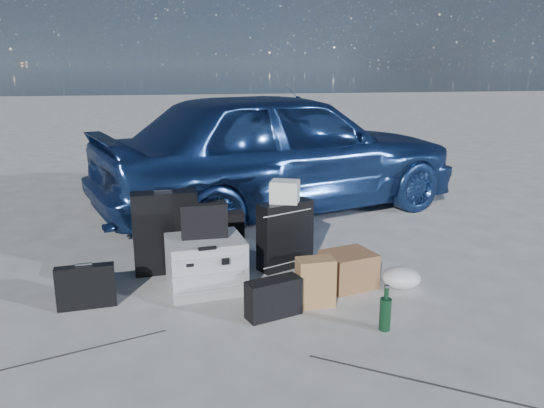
# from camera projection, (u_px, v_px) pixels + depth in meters

# --- Properties ---
(ground) EXTENTS (60.00, 60.00, 0.00)m
(ground) POSITION_uv_depth(u_px,v_px,m) (254.00, 308.00, 4.03)
(ground) COLOR beige
(ground) RESTS_ON ground
(car) EXTENTS (4.89, 3.15, 1.55)m
(car) POSITION_uv_depth(u_px,v_px,m) (281.00, 151.00, 6.49)
(car) COLOR #2A4C8E
(car) RESTS_ON ground
(pelican_case) EXTENTS (0.65, 0.56, 0.44)m
(pelican_case) POSITION_uv_depth(u_px,v_px,m) (206.00, 264.00, 4.33)
(pelican_case) COLOR #AAADAF
(pelican_case) RESTS_ON ground
(laptop_bag) EXTENTS (0.37, 0.10, 0.28)m
(laptop_bag) POSITION_uv_depth(u_px,v_px,m) (204.00, 221.00, 4.25)
(laptop_bag) COLOR black
(laptop_bag) RESTS_ON pelican_case
(briefcase) EXTENTS (0.44, 0.14, 0.34)m
(briefcase) POSITION_uv_depth(u_px,v_px,m) (86.00, 287.00, 4.01)
(briefcase) COLOR black
(briefcase) RESTS_ON ground
(suitcase_left) EXTENTS (0.58, 0.25, 0.73)m
(suitcase_left) POSITION_uv_depth(u_px,v_px,m) (165.00, 232.00, 4.67)
(suitcase_left) COLOR black
(suitcase_left) RESTS_ON ground
(suitcase_right) EXTENTS (0.54, 0.37, 0.61)m
(suitcase_right) POSITION_uv_depth(u_px,v_px,m) (285.00, 235.00, 4.78)
(suitcase_right) COLOR black
(suitcase_right) RESTS_ON ground
(white_carton) EXTENTS (0.30, 0.27, 0.19)m
(white_carton) POSITION_uv_depth(u_px,v_px,m) (285.00, 192.00, 4.68)
(white_carton) COLOR silver
(white_carton) RESTS_ON suitcase_right
(duffel_bag) EXTENTS (0.74, 0.32, 0.37)m
(duffel_bag) POSITION_uv_depth(u_px,v_px,m) (207.00, 229.00, 5.36)
(duffel_bag) COLOR black
(duffel_bag) RESTS_ON ground
(flat_box_white) EXTENTS (0.42, 0.34, 0.06)m
(flat_box_white) POSITION_uv_depth(u_px,v_px,m) (207.00, 208.00, 5.32)
(flat_box_white) COLOR silver
(flat_box_white) RESTS_ON duffel_bag
(flat_box_black) EXTENTS (0.33, 0.28, 0.06)m
(flat_box_black) POSITION_uv_depth(u_px,v_px,m) (207.00, 202.00, 5.30)
(flat_box_black) COLOR black
(flat_box_black) RESTS_ON flat_box_white
(kraft_bag) EXTENTS (0.29, 0.18, 0.38)m
(kraft_bag) POSITION_uv_depth(u_px,v_px,m) (315.00, 282.00, 4.04)
(kraft_bag) COLOR #A37A47
(kraft_bag) RESTS_ON ground
(cardboard_box) EXTENTS (0.46, 0.43, 0.29)m
(cardboard_box) POSITION_uv_depth(u_px,v_px,m) (348.00, 269.00, 4.40)
(cardboard_box) COLOR brown
(cardboard_box) RESTS_ON ground
(plastic_bag) EXTENTS (0.39, 0.36, 0.18)m
(plastic_bag) POSITION_uv_depth(u_px,v_px,m) (401.00, 278.00, 4.38)
(plastic_bag) COLOR silver
(plastic_bag) RESTS_ON ground
(messenger_bag) EXTENTS (0.43, 0.27, 0.29)m
(messenger_bag) POSITION_uv_depth(u_px,v_px,m) (273.00, 298.00, 3.87)
(messenger_bag) COLOR black
(messenger_bag) RESTS_ON ground
(green_bottle) EXTENTS (0.09, 0.09, 0.32)m
(green_bottle) POSITION_uv_depth(u_px,v_px,m) (385.00, 309.00, 3.66)
(green_bottle) COLOR black
(green_bottle) RESTS_ON ground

